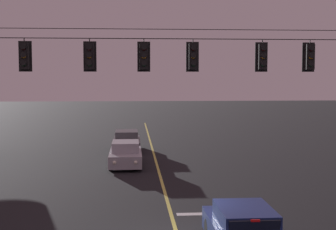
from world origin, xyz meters
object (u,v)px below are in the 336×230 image
(traffic_light_centre, at_px, (144,56))
(car_oncoming_lead, at_px, (126,155))
(traffic_light_rightmost, at_px, (262,57))
(car_oncoming_trailing, at_px, (127,142))
(traffic_light_leftmost, at_px, (24,56))
(traffic_light_far_right, at_px, (310,57))
(traffic_light_left_inner, at_px, (90,56))
(traffic_light_right_inner, at_px, (193,57))

(traffic_light_centre, height_order, car_oncoming_lead, traffic_light_centre)
(traffic_light_centre, relative_size, traffic_light_rightmost, 1.00)
(traffic_light_rightmost, xyz_separation_m, car_oncoming_trailing, (-5.30, 15.33, -5.19))
(traffic_light_leftmost, xyz_separation_m, traffic_light_centre, (4.36, 0.00, 0.00))
(traffic_light_leftmost, bearing_deg, car_oncoming_trailing, 77.03)
(traffic_light_rightmost, bearing_deg, traffic_light_centre, 180.00)
(traffic_light_far_right, bearing_deg, traffic_light_leftmost, 180.00)
(traffic_light_leftmost, bearing_deg, traffic_light_centre, 0.00)
(traffic_light_left_inner, bearing_deg, traffic_light_centre, 0.00)
(traffic_light_centre, height_order, traffic_light_rightmost, same)
(traffic_light_leftmost, relative_size, traffic_light_rightmost, 1.00)
(traffic_light_left_inner, distance_m, car_oncoming_lead, 11.02)
(traffic_light_left_inner, height_order, traffic_light_rightmost, same)
(traffic_light_centre, bearing_deg, traffic_light_right_inner, 0.00)
(traffic_light_leftmost, height_order, traffic_light_centre, same)
(traffic_light_rightmost, distance_m, car_oncoming_trailing, 17.03)
(traffic_light_leftmost, relative_size, car_oncoming_lead, 0.28)
(traffic_light_leftmost, relative_size, traffic_light_right_inner, 1.00)
(traffic_light_left_inner, height_order, car_oncoming_lead, traffic_light_left_inner)
(traffic_light_rightmost, height_order, car_oncoming_lead, traffic_light_rightmost)
(traffic_light_leftmost, distance_m, car_oncoming_trailing, 16.56)
(traffic_light_rightmost, distance_m, traffic_light_far_right, 1.83)
(car_oncoming_trailing, bearing_deg, traffic_light_centre, -86.91)
(traffic_light_leftmost, distance_m, car_oncoming_lead, 11.51)
(traffic_light_left_inner, bearing_deg, traffic_light_far_right, 0.00)
(traffic_light_leftmost, xyz_separation_m, traffic_light_rightmost, (8.83, 0.00, 0.00))
(traffic_light_leftmost, relative_size, traffic_light_left_inner, 1.00)
(traffic_light_far_right, bearing_deg, traffic_light_right_inner, 180.00)
(traffic_light_centre, height_order, traffic_light_far_right, same)
(traffic_light_left_inner, xyz_separation_m, traffic_light_rightmost, (6.47, 0.00, 0.00))
(traffic_light_right_inner, xyz_separation_m, traffic_light_rightmost, (2.64, 0.00, 0.00))
(traffic_light_left_inner, height_order, traffic_light_centre, same)
(traffic_light_centre, xyz_separation_m, traffic_light_far_right, (6.31, 0.00, 0.00))
(traffic_light_right_inner, relative_size, car_oncoming_lead, 0.28)
(traffic_light_centre, relative_size, car_oncoming_lead, 0.28)
(traffic_light_left_inner, bearing_deg, car_oncoming_trailing, 85.63)
(traffic_light_far_right, height_order, car_oncoming_trailing, traffic_light_far_right)
(traffic_light_leftmost, distance_m, traffic_light_left_inner, 2.36)
(traffic_light_right_inner, distance_m, car_oncoming_lead, 11.28)
(traffic_light_centre, distance_m, car_oncoming_trailing, 16.20)
(car_oncoming_trailing, bearing_deg, car_oncoming_lead, -90.04)
(traffic_light_far_right, height_order, car_oncoming_lead, traffic_light_far_right)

